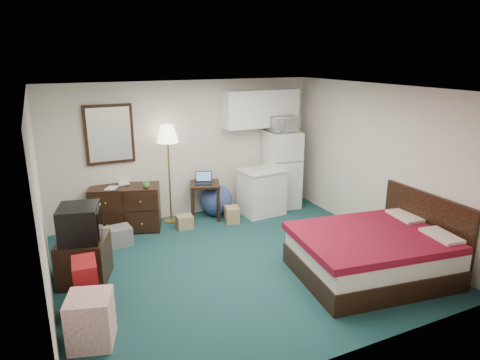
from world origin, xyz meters
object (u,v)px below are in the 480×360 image
floor_lamp (169,175)px  dresser (126,208)px  kitchen_counter (262,192)px  suitcase (87,288)px  bed (371,255)px  tv_stand (85,259)px  desk (205,200)px  fridge (282,169)px

floor_lamp → dresser: bearing=-177.5°
kitchen_counter → suitcase: bearing=-153.1°
bed → dresser: bearing=139.3°
dresser → tv_stand: 1.75m
dresser → desk: (1.44, -0.05, -0.06)m
floor_lamp → bed: bearing=-58.8°
fridge → tv_stand: (-3.89, -1.43, -0.46)m
fridge → bed: size_ratio=0.78×
desk → kitchen_counter: (1.05, -0.26, 0.08)m
kitchen_counter → fridge: (0.56, 0.21, 0.34)m
floor_lamp → suitcase: floor_lamp is taller
fridge → floor_lamp: bearing=-176.9°
dresser → floor_lamp: 0.94m
floor_lamp → suitcase: bearing=-125.5°
fridge → bed: (-0.35, -2.98, -0.44)m
desk → kitchen_counter: bearing=5.6°
suitcase → bed: bearing=-7.7°
floor_lamp → kitchen_counter: (1.68, -0.35, -0.47)m
desk → bed: size_ratio=0.34×
fridge → tv_stand: size_ratio=2.31×
desk → kitchen_counter: kitchen_counter is taller
desk → tv_stand: 2.72m
desk → kitchen_counter: size_ratio=0.80×
floor_lamp → kitchen_counter: size_ratio=2.11×
bed → tv_stand: bed is taller
kitchen_counter → tv_stand: kitchen_counter is taller
suitcase → fridge: bearing=33.4°
desk → fridge: (1.60, -0.05, 0.42)m
dresser → floor_lamp: bearing=20.7°
kitchen_counter → floor_lamp: bearing=164.1°
kitchen_counter → bed: 2.78m
dresser → suitcase: 2.54m
tv_stand → suitcase: (-0.06, -0.84, 0.04)m
desk → tv_stand: bearing=-127.5°
kitchen_counter → tv_stand: 3.55m
floor_lamp → fridge: bearing=-3.5°
fridge → bed: 3.04m
bed → suitcase: bearing=176.9°
dresser → fridge: fridge is taller
tv_stand → dresser: bearing=80.9°
floor_lamp → tv_stand: size_ratio=2.70×
kitchen_counter → bed: bearing=-89.9°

